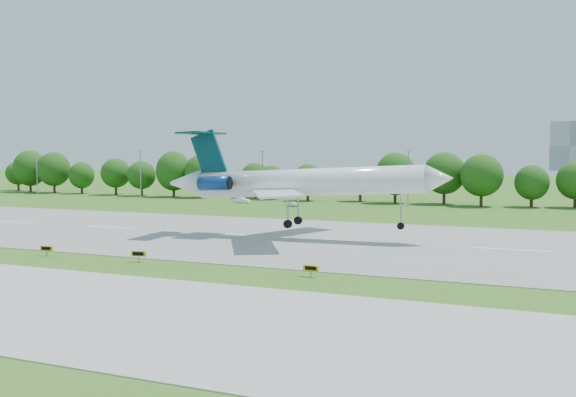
# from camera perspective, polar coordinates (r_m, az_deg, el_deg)

# --- Properties ---
(ground) EXTENTS (600.00, 600.00, 0.00)m
(ground) POSITION_cam_1_polar(r_m,az_deg,el_deg) (73.24, -15.43, -5.37)
(ground) COLOR #33631A
(ground) RESTS_ON ground
(runway) EXTENTS (400.00, 45.00, 0.08)m
(runway) POSITION_cam_1_polar(r_m,az_deg,el_deg) (93.92, -5.95, -3.15)
(runway) COLOR gray
(runway) RESTS_ON ground
(tree_line) EXTENTS (288.40, 8.40, 10.40)m
(tree_line) POSITION_cam_1_polar(r_m,az_deg,el_deg) (155.39, 6.00, 1.99)
(tree_line) COLOR #382314
(tree_line) RESTS_ON ground
(light_poles) EXTENTS (175.90, 0.25, 12.19)m
(light_poles) POSITION_cam_1_polar(r_m,az_deg,el_deg) (146.64, 3.93, 1.94)
(light_poles) COLOR gray
(light_poles) RESTS_ON ground
(airliner) EXTENTS (40.57, 29.46, 13.53)m
(airliner) POSITION_cam_1_polar(r_m,az_deg,el_deg) (88.17, 0.52, 1.53)
(airliner) COLOR white
(airliner) RESTS_ON ground
(taxi_sign_left) EXTENTS (1.66, 0.39, 1.16)m
(taxi_sign_left) POSITION_cam_1_polar(r_m,az_deg,el_deg) (78.95, -20.65, -4.18)
(taxi_sign_left) COLOR gray
(taxi_sign_left) RESTS_ON ground
(taxi_sign_centre) EXTENTS (1.74, 0.49, 1.22)m
(taxi_sign_centre) POSITION_cam_1_polar(r_m,az_deg,el_deg) (71.61, -13.12, -4.82)
(taxi_sign_centre) COLOR gray
(taxi_sign_centre) RESTS_ON ground
(taxi_sign_right) EXTENTS (1.61, 0.34, 1.13)m
(taxi_sign_right) POSITION_cam_1_polar(r_m,az_deg,el_deg) (61.63, 2.05, -6.22)
(taxi_sign_right) COLOR gray
(taxi_sign_right) RESTS_ON ground
(service_vehicle_a) EXTENTS (4.04, 1.50, 1.32)m
(service_vehicle_a) POSITION_cam_1_polar(r_m,az_deg,el_deg) (151.07, -4.14, -0.16)
(service_vehicle_a) COLOR white
(service_vehicle_a) RESTS_ON ground
(service_vehicle_b) EXTENTS (3.48, 1.96, 1.12)m
(service_vehicle_b) POSITION_cam_1_polar(r_m,az_deg,el_deg) (140.87, 0.43, -0.50)
(service_vehicle_b) COLOR white
(service_vehicle_b) RESTS_ON ground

